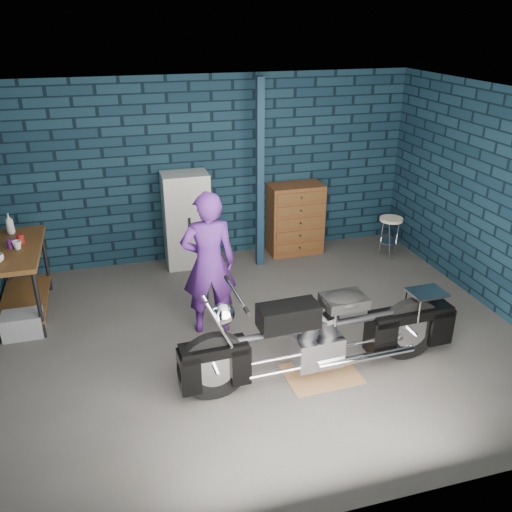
{
  "coord_description": "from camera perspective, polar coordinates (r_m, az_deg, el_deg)",
  "views": [
    {
      "loc": [
        -1.53,
        -5.15,
        3.46
      ],
      "look_at": [
        0.02,
        0.3,
        0.91
      ],
      "focal_mm": 38.0,
      "sensor_mm": 36.0,
      "label": 1
    }
  ],
  "objects": [
    {
      "name": "person",
      "position": [
        6.16,
        -5.0,
        -0.81
      ],
      "size": [
        0.66,
        0.46,
        1.71
      ],
      "primitive_type": "imported",
      "rotation": [
        0.0,
        0.0,
        3.06
      ],
      "color": "#4F2079",
      "rests_on": "ground"
    },
    {
      "name": "cup_b",
      "position": [
        6.97,
        -23.84,
        1.06
      ],
      "size": [
        0.13,
        0.13,
        0.1
      ],
      "primitive_type": "imported",
      "rotation": [
        0.0,
        0.0,
        -0.24
      ],
      "color": "beige",
      "rests_on": "workbench"
    },
    {
      "name": "motorcycle",
      "position": [
        5.53,
        7.16,
        -7.56
      ],
      "size": [
        2.57,
        0.78,
        1.12
      ],
      "primitive_type": null,
      "rotation": [
        0.0,
        0.0,
        0.04
      ],
      "color": "black",
      "rests_on": "ground"
    },
    {
      "name": "room_walls",
      "position": [
        6.1,
        -0.87,
        9.49
      ],
      "size": [
        6.02,
        5.01,
        2.71
      ],
      "color": "#0E2230",
      "rests_on": "ground"
    },
    {
      "name": "shop_stool",
      "position": [
        8.52,
        13.86,
        1.89
      ],
      "size": [
        0.37,
        0.37,
        0.64
      ],
      "primitive_type": null,
      "rotation": [
        0.0,
        0.0,
        0.06
      ],
      "color": "beige",
      "rests_on": "ground"
    },
    {
      "name": "support_post",
      "position": [
        7.69,
        0.41,
        8.35
      ],
      "size": [
        0.1,
        0.1,
        2.7
      ],
      "primitive_type": "cube",
      "color": "#13273B",
      "rests_on": "ground"
    },
    {
      "name": "storage_bin",
      "position": [
        6.92,
        -23.33,
        -6.62
      ],
      "size": [
        0.45,
        0.32,
        0.28
      ],
      "primitive_type": "cube",
      "color": "gray",
      "rests_on": "ground"
    },
    {
      "name": "mug_red",
      "position": [
        7.11,
        -23.55,
        1.65
      ],
      "size": [
        0.09,
        0.09,
        0.12
      ],
      "primitive_type": "cylinder",
      "rotation": [
        0.0,
        0.0,
        -0.04
      ],
      "color": "maroon",
      "rests_on": "workbench"
    },
    {
      "name": "workbench",
      "position": [
        7.22,
        -23.51,
        -2.5
      ],
      "size": [
        0.6,
        1.4,
        0.91
      ],
      "primitive_type": "cube",
      "color": "brown",
      "rests_on": "ground"
    },
    {
      "name": "bottle",
      "position": [
        7.46,
        -24.51,
        3.11
      ],
      "size": [
        0.11,
        0.11,
        0.26
      ],
      "primitive_type": "imported",
      "rotation": [
        0.0,
        0.0,
        0.08
      ],
      "color": "gray",
      "rests_on": "workbench"
    },
    {
      "name": "ground",
      "position": [
        6.39,
        0.54,
        -8.52
      ],
      "size": [
        6.0,
        6.0,
        0.0
      ],
      "primitive_type": "plane",
      "color": "#484643",
      "rests_on": "ground"
    },
    {
      "name": "tool_chest",
      "position": [
        8.39,
        4.17,
        3.89
      ],
      "size": [
        0.82,
        0.46,
        1.09
      ],
      "primitive_type": "cube",
      "color": "brown",
      "rests_on": "ground"
    },
    {
      "name": "drip_mat",
      "position": [
        5.84,
        6.87,
        -12.21
      ],
      "size": [
        0.78,
        0.6,
        0.01
      ],
      "primitive_type": "cube",
      "rotation": [
        0.0,
        0.0,
        0.04
      ],
      "color": "olive",
      "rests_on": "ground"
    },
    {
      "name": "mug_purple",
      "position": [
        7.03,
        -24.43,
        1.19
      ],
      "size": [
        0.08,
        0.08,
        0.11
      ],
      "primitive_type": "cylinder",
      "rotation": [
        0.0,
        0.0,
        -0.03
      ],
      "color": "#52175D",
      "rests_on": "workbench"
    },
    {
      "name": "locker",
      "position": [
        7.95,
        -7.29,
        3.75
      ],
      "size": [
        0.65,
        0.47,
        1.4
      ],
      "primitive_type": "cube",
      "color": "beige",
      "rests_on": "ground"
    }
  ]
}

